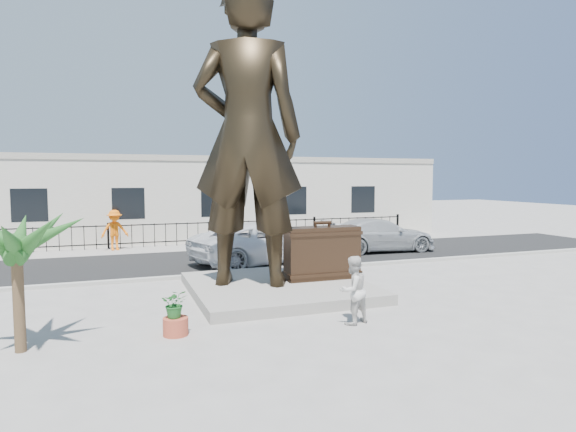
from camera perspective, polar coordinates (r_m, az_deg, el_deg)
name	(u,v)px	position (r m, az deg, el deg)	size (l,w,h in m)	color
ground	(312,303)	(13.78, 2.88, -10.21)	(100.00, 100.00, 0.00)	#9E9991
street	(241,258)	(21.23, -5.54, -4.97)	(40.00, 7.00, 0.01)	black
curb	(265,271)	(17.90, -2.74, -6.56)	(40.00, 0.25, 0.12)	#A5A399
far_sidewalk	(222,246)	(25.08, -7.82, -3.51)	(40.00, 2.50, 0.02)	#9E9991
plinth	(278,287)	(14.94, -1.16, -8.45)	(5.20, 5.20, 0.30)	gray
fence	(219,233)	(25.78, -8.20, -1.97)	(22.00, 0.10, 1.20)	black
building	(204,199)	(29.77, -9.88, 1.97)	(28.00, 7.00, 4.40)	silver
statue	(247,135)	(14.49, -4.86, 9.52)	(3.26, 2.14, 8.94)	black
suitcase	(322,253)	(15.36, 4.08, -4.37)	(2.36, 0.75, 1.66)	#352316
tourist	(353,290)	(11.77, 7.70, -8.69)	(0.80, 0.62, 1.65)	silver
car_white	(264,243)	(19.79, -2.92, -3.17)	(2.79, 6.06, 1.68)	white
car_silver	(380,235)	(23.35, 10.80, -2.22)	(2.18, 5.35, 1.55)	#ABAEB0
worker	(115,230)	(24.60, -19.86, -1.58)	(1.26, 0.72, 1.95)	orange
palm_tree	(21,352)	(11.46, -29.09, -13.87)	(1.80, 1.80, 3.20)	#21521E
planter	(176,326)	(11.29, -13.18, -12.62)	(0.56, 0.56, 0.40)	#B4472F
shrub	(175,304)	(11.15, -13.23, -10.06)	(0.58, 0.50, 0.64)	#1F6024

